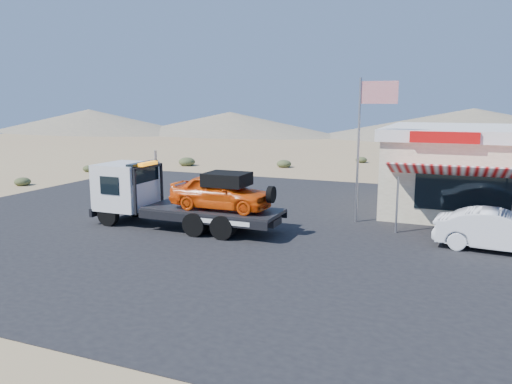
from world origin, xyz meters
TOP-DOWN VIEW (x-y plane):
  - ground at (0.00, 0.00)m, footprint 120.00×120.00m
  - asphalt_lot at (2.00, 3.00)m, footprint 32.00×24.00m
  - tow_truck at (-1.67, 0.85)m, footprint 7.79×2.31m
  - white_sedan at (10.06, 2.17)m, footprint 4.33×1.85m
  - jerky_store at (10.50, 8.97)m, footprint 10.40×9.97m
  - flagpole at (4.93, 4.50)m, footprint 1.55×0.10m
  - desert_scrub at (-11.95, 11.65)m, footprint 22.89×33.19m
  - distant_hills at (-9.77, 55.14)m, footprint 126.00×48.00m

SIDE VIEW (x-z plane):
  - ground at x=0.00m, z-range 0.00..0.00m
  - asphalt_lot at x=2.00m, z-range 0.00..0.02m
  - desert_scrub at x=-11.95m, z-range -0.06..0.65m
  - white_sedan at x=10.06m, z-range 0.02..1.41m
  - tow_truck at x=-1.67m, z-range 0.10..2.71m
  - distant_hills at x=-9.77m, z-range -0.21..3.99m
  - jerky_store at x=10.50m, z-range 0.04..3.94m
  - flagpole at x=4.93m, z-range 0.76..6.76m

